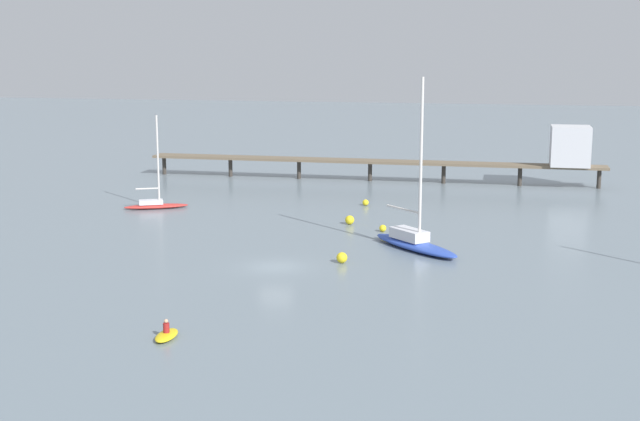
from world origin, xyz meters
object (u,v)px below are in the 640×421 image
at_px(sailboat_red, 155,203).
at_px(mooring_buoy_inner, 342,258).
at_px(dinghy_yellow, 167,335).
at_px(mooring_buoy_mid, 366,203).
at_px(sailboat_blue, 414,240).
at_px(mooring_buoy_far, 350,220).
at_px(mooring_buoy_near, 383,228).
at_px(pier, 494,152).

bearing_deg(sailboat_red, mooring_buoy_inner, -38.14).
distance_m(dinghy_yellow, mooring_buoy_mid, 43.78).
bearing_deg(dinghy_yellow, sailboat_red, 114.18).
relative_size(sailboat_blue, sailboat_red, 1.46).
bearing_deg(mooring_buoy_far, sailboat_blue, -51.30).
distance_m(dinghy_yellow, mooring_buoy_near, 32.05).
bearing_deg(sailboat_red, mooring_buoy_near, -14.14).
bearing_deg(mooring_buoy_mid, pier, 53.36).
bearing_deg(mooring_buoy_mid, mooring_buoy_near, -73.61).
bearing_deg(pier, dinghy_yellow, -105.35).
relative_size(dinghy_yellow, mooring_buoy_near, 3.84).
xyz_separation_m(dinghy_yellow, mooring_buoy_far, (4.19, 33.66, 0.21)).
distance_m(pier, sailboat_blue, 36.14).
distance_m(sailboat_blue, mooring_buoy_mid, 19.96).
bearing_deg(mooring_buoy_near, sailboat_blue, -60.50).
bearing_deg(mooring_buoy_inner, sailboat_blue, 50.07).
xyz_separation_m(dinghy_yellow, mooring_buoy_near, (7.68, 31.12, 0.10)).
relative_size(sailboat_blue, dinghy_yellow, 5.74).
bearing_deg(mooring_buoy_mid, mooring_buoy_inner, -84.62).
relative_size(dinghy_yellow, mooring_buoy_inner, 2.90).
bearing_deg(mooring_buoy_mid, dinghy_yellow, -95.25).
distance_m(mooring_buoy_far, mooring_buoy_mid, 9.93).
xyz_separation_m(sailboat_red, mooring_buoy_near, (24.41, -6.15, -0.29)).
relative_size(sailboat_red, mooring_buoy_inner, 11.39).
bearing_deg(mooring_buoy_inner, pier, 76.01).
bearing_deg(mooring_buoy_far, mooring_buoy_inner, -81.67).
bearing_deg(mooring_buoy_inner, sailboat_red, 141.86).
bearing_deg(sailboat_red, sailboat_blue, -23.80).
height_order(mooring_buoy_mid, mooring_buoy_near, mooring_buoy_mid).
bearing_deg(mooring_buoy_far, pier, 65.19).
xyz_separation_m(sailboat_blue, mooring_buoy_far, (-6.97, 8.70, -0.36)).
distance_m(mooring_buoy_inner, mooring_buoy_near, 12.02).
bearing_deg(mooring_buoy_mid, sailboat_blue, -69.00).
relative_size(sailboat_red, dinghy_yellow, 3.92).
xyz_separation_m(mooring_buoy_mid, mooring_buoy_near, (3.67, -12.48, -0.01)).
xyz_separation_m(pier, dinghy_yellow, (-16.62, -60.55, -3.75)).
height_order(sailboat_red, mooring_buoy_far, sailboat_red).
xyz_separation_m(mooring_buoy_far, mooring_buoy_mid, (-0.18, 9.93, -0.10)).
xyz_separation_m(pier, mooring_buoy_near, (-8.94, -29.43, -3.65)).
bearing_deg(mooring_buoy_far, mooring_buoy_near, -36.14).
bearing_deg(pier, mooring_buoy_far, -114.81).
bearing_deg(mooring_buoy_near, mooring_buoy_inner, -96.53).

